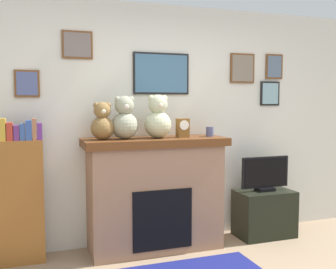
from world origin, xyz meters
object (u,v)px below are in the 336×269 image
Objects in this scene: television at (265,174)px; teddy_bear_tan at (125,120)px; teddy_bear_grey at (158,119)px; bookshelf at (21,196)px; mantel_clock at (183,128)px; teddy_bear_cream at (102,123)px; candle_jar at (210,132)px; fireplace at (155,193)px; tv_stand at (264,213)px.

teddy_bear_tan is at bearing 179.04° from television.
teddy_bear_tan is 0.97× the size of teddy_bear_grey.
bookshelf is 1.22m from teddy_bear_tan.
teddy_bear_tan is 0.35m from teddy_bear_grey.
teddy_bear_grey is (1.34, -0.07, 0.72)m from bookshelf.
mantel_clock reaches higher than television.
television is 1.95m from teddy_bear_cream.
teddy_bear_cream is 0.86× the size of teddy_bear_tan.
television is 1.37× the size of teddy_bear_tan.
television is 1.59× the size of teddy_bear_cream.
bookshelf is 2.01m from candle_jar.
fireplace is at bearing 178.35° from candle_jar.
bookshelf is 1.03m from teddy_bear_cream.
mantel_clock is 0.53× the size of teddy_bear_cream.
candle_jar is at bearing 0.02° from teddy_bear_cream.
candle_jar reaches higher than tv_stand.
bookshelf reaches higher than fireplace.
bookshelf reaches higher than television.
bookshelf is at bearing 177.81° from tv_stand.
candle_jar is 0.53× the size of mantel_clock.
bookshelf is 3.11× the size of teddy_bear_grey.
mantel_clock reaches higher than fireplace.
teddy_bear_tan is (0.99, -0.07, 0.71)m from bookshelf.
teddy_bear_tan reaches higher than teddy_bear_cream.
teddy_bear_cream is 0.22m from teddy_bear_tan.
mantel_clock is (-1.00, 0.03, 0.55)m from television.
tv_stand is at bearing -2.20° from candle_jar.
teddy_bear_grey is (0.57, -0.00, 0.03)m from teddy_bear_cream.
fireplace is at bearing -2.44° from bookshelf.
television is 1.75m from teddy_bear_tan.
teddy_bear_grey is at bearing 178.77° from television.
tv_stand is 2.14m from teddy_bear_cream.
teddy_bear_cream is 0.57m from teddy_bear_grey.
candle_jar is at bearing -2.18° from bookshelf.
bookshelf is at bearing 177.35° from mantel_clock.
teddy_bear_cream reaches higher than television.
teddy_bear_cream reaches higher than fireplace.
teddy_bear_grey reaches higher than tv_stand.
fireplace is 1.06× the size of bookshelf.
candle_jar is 0.23× the size of teddy_bear_grey.
fireplace is at bearing 3.25° from teddy_bear_tan.
tv_stand is at bearing -1.16° from teddy_bear_grey.
teddy_bear_tan is (-1.62, 0.03, 0.65)m from television.
television is (2.62, -0.10, 0.06)m from bookshelf.
mantel_clock is 0.85m from teddy_bear_cream.
television is 5.64× the size of candle_jar.
teddy_bear_grey is (-0.27, 0.00, 0.10)m from mantel_clock.
teddy_bear_cream is (-1.85, 0.03, 0.62)m from television.
television is at bearing -1.52° from mantel_clock.
teddy_bear_cream is (-1.85, 0.03, 1.08)m from tv_stand.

